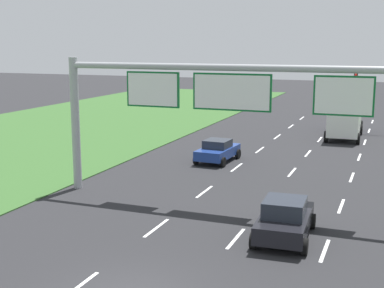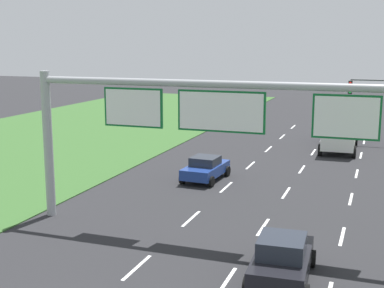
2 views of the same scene
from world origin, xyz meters
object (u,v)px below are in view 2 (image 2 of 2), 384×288
(car_mid_lane, at_px, (282,259))
(sign_gantry, at_px, (219,124))
(car_lead_silver, at_px, (205,168))
(box_truck, at_px, (340,128))
(traffic_light_mast, at_px, (382,97))

(car_mid_lane, height_order, sign_gantry, sign_gantry)
(car_lead_silver, relative_size, box_truck, 0.49)
(box_truck, bearing_deg, sign_gantry, -100.21)
(car_lead_silver, bearing_deg, sign_gantry, -65.00)
(car_lead_silver, distance_m, sign_gantry, 10.50)
(traffic_light_mast, bearing_deg, car_mid_lane, -95.73)
(box_truck, relative_size, traffic_light_mast, 1.46)
(traffic_light_mast, bearing_deg, box_truck, -131.15)
(sign_gantry, xyz_separation_m, traffic_light_mast, (6.33, 25.29, -1.08))
(car_mid_lane, height_order, box_truck, box_truck)
(box_truck, bearing_deg, car_lead_silver, -119.53)
(sign_gantry, bearing_deg, car_mid_lane, -45.87)
(car_mid_lane, distance_m, box_truck, 25.46)
(sign_gantry, bearing_deg, car_lead_silver, 111.61)
(car_mid_lane, distance_m, traffic_light_mast, 29.13)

